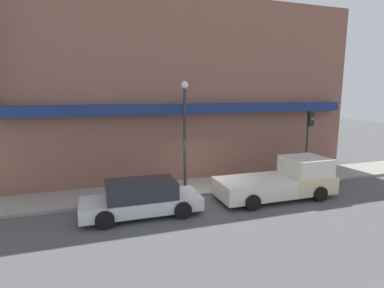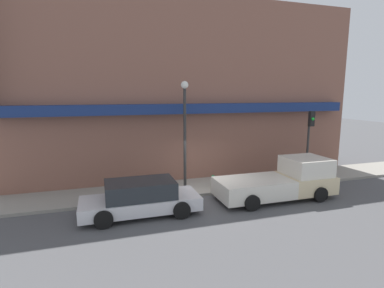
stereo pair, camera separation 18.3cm
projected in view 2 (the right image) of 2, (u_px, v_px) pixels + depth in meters
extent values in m
plane|color=#4C4C4F|center=(208.00, 196.00, 14.08)|extent=(80.00, 80.00, 0.00)
cube|color=gray|center=(200.00, 186.00, 15.27)|extent=(36.00, 2.55, 0.13)
cube|color=brown|center=(184.00, 91.00, 17.07)|extent=(19.80, 3.00, 9.76)
cube|color=navy|center=(194.00, 109.00, 15.52)|extent=(18.22, 0.60, 0.50)
cube|color=beige|center=(305.00, 182.00, 14.13)|extent=(2.19, 2.00, 0.77)
cube|color=silver|center=(306.00, 166.00, 14.00)|extent=(1.86, 1.84, 0.81)
cube|color=silver|center=(253.00, 188.00, 13.32)|extent=(3.28, 2.00, 0.77)
cylinder|color=black|center=(292.00, 182.00, 15.14)|extent=(0.68, 0.22, 0.68)
cylinder|color=black|center=(320.00, 194.00, 13.25)|extent=(0.68, 0.22, 0.68)
cylinder|color=black|center=(231.00, 188.00, 14.13)|extent=(0.68, 0.22, 0.68)
cylinder|color=black|center=(252.00, 203.00, 12.25)|extent=(0.68, 0.22, 0.68)
cube|color=silver|center=(141.00, 203.00, 11.87)|extent=(4.65, 1.78, 0.51)
cube|color=#23282D|center=(140.00, 189.00, 11.77)|extent=(2.70, 1.60, 0.66)
cylinder|color=black|center=(171.00, 195.00, 13.15)|extent=(0.68, 0.22, 0.68)
cylinder|color=black|center=(182.00, 210.00, 11.48)|extent=(0.68, 0.22, 0.68)
cylinder|color=black|center=(103.00, 202.00, 12.30)|extent=(0.68, 0.22, 0.68)
cylinder|color=black|center=(104.00, 219.00, 10.63)|extent=(0.68, 0.22, 0.68)
cylinder|color=#196633|center=(213.00, 182.00, 14.97)|extent=(0.21, 0.21, 0.44)
sphere|color=#196633|center=(213.00, 177.00, 14.92)|extent=(0.20, 0.20, 0.20)
cylinder|color=#2D2D2D|center=(185.00, 139.00, 14.48)|extent=(0.14, 0.14, 4.84)
sphere|color=silver|center=(185.00, 85.00, 14.04)|extent=(0.36, 0.36, 0.36)
cylinder|color=#2D2D2D|center=(308.00, 145.00, 16.27)|extent=(0.12, 0.12, 3.69)
cube|color=black|center=(311.00, 119.00, 15.87)|extent=(0.28, 0.20, 0.80)
sphere|color=green|center=(313.00, 119.00, 15.76)|extent=(0.16, 0.16, 0.16)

